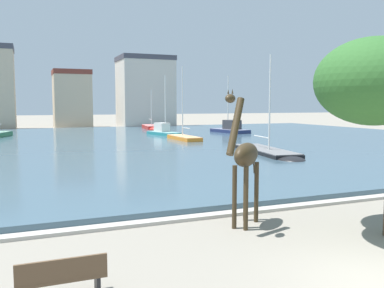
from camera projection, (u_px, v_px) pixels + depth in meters
The scene contains 12 objects.
ground_plane at pixel (383, 284), 9.17m from camera, with size 300.00×300.00×0.00m, color gray.
harbor_water at pixel (108, 144), 40.05m from camera, with size 80.80×53.53×0.33m, color #3D5666.
quay_edge_coping at pixel (243, 212), 15.11m from camera, with size 80.80×0.50×0.12m, color #ADA89E.
giraffe_statue at pixel (245, 158), 13.34m from camera, with size 2.16×1.95×4.46m.
sailboat_orange at pixel (182, 139), 42.91m from camera, with size 1.91×6.42×7.86m.
sailboat_black at pixel (270, 154), 30.44m from camera, with size 3.26×9.41×7.64m.
sailboat_red at pixel (152, 128), 60.39m from camera, with size 2.46×7.05×6.08m.
sailboat_teal at pixel (165, 133), 48.65m from camera, with size 3.10×6.03×7.36m.
sailboat_navy at pixel (228, 130), 53.34m from camera, with size 3.36×6.85×7.65m.
park_bench at pixel (62, 277), 8.40m from camera, with size 1.80×0.44×0.92m.
townhouse_narrow_midrow at pixel (72, 99), 68.65m from camera, with size 6.07×5.92×9.61m.
townhouse_wide_warehouse at pixel (145, 92), 70.96m from camera, with size 9.00×7.68×12.12m.
Camera 1 is at (-7.25, -6.60, 4.02)m, focal length 38.43 mm.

